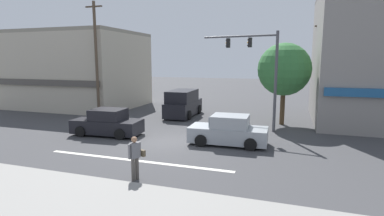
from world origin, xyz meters
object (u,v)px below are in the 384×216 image
at_px(pedestrian_foreground_with_bag, 135,155).
at_px(utility_pole_far_right, 322,68).
at_px(street_tree, 284,70).
at_px(sedan_crossing_center, 228,131).
at_px(traffic_light_mast, 260,65).
at_px(van_waiting_far, 183,104).
at_px(utility_pole_near_left, 96,59).
at_px(sedan_crossing_leftbound, 107,123).

bearing_deg(pedestrian_foreground_with_bag, utility_pole_far_right, 63.84).
distance_m(street_tree, sedan_crossing_center, 7.37).
xyz_separation_m(utility_pole_far_right, traffic_light_mast, (-4.04, -5.62, 0.34)).
bearing_deg(street_tree, utility_pole_far_right, 51.17).
bearing_deg(utility_pole_far_right, traffic_light_mast, -125.75).
height_order(street_tree, pedestrian_foreground_with_bag, street_tree).
bearing_deg(pedestrian_foreground_with_bag, sedan_crossing_center, 68.29).
bearing_deg(van_waiting_far, utility_pole_near_left, -157.08).
height_order(traffic_light_mast, sedan_crossing_leftbound, traffic_light_mast).
height_order(street_tree, utility_pole_near_left, utility_pole_near_left).
xyz_separation_m(traffic_light_mast, van_waiting_far, (-6.27, 3.06, -3.17)).
relative_size(utility_pole_far_right, van_waiting_far, 1.59).
bearing_deg(utility_pole_near_left, traffic_light_mast, -2.20).
height_order(van_waiting_far, pedestrian_foreground_with_bag, van_waiting_far).
bearing_deg(utility_pole_near_left, pedestrian_foreground_with_bag, -48.97).
distance_m(traffic_light_mast, van_waiting_far, 7.66).
distance_m(utility_pole_far_right, van_waiting_far, 10.99).
relative_size(traffic_light_mast, sedan_crossing_center, 1.49).
xyz_separation_m(utility_pole_far_right, van_waiting_far, (-10.31, -2.56, -2.83)).
height_order(utility_pole_far_right, traffic_light_mast, utility_pole_far_right).
height_order(sedan_crossing_leftbound, sedan_crossing_center, same).
bearing_deg(traffic_light_mast, sedan_crossing_leftbound, -153.91).
xyz_separation_m(street_tree, sedan_crossing_leftbound, (-9.84, -6.45, -3.11)).
relative_size(street_tree, sedan_crossing_center, 1.36).
bearing_deg(traffic_light_mast, utility_pole_near_left, 177.80).
bearing_deg(pedestrian_foreground_with_bag, van_waiting_far, 102.25).
bearing_deg(utility_pole_near_left, sedan_crossing_center, -21.24).
relative_size(utility_pole_near_left, pedestrian_foreground_with_bag, 5.27).
xyz_separation_m(utility_pole_near_left, sedan_crossing_center, (11.20, -4.35, -3.84)).
bearing_deg(utility_pole_near_left, sedan_crossing_leftbound, -49.80).
distance_m(street_tree, utility_pole_far_right, 4.25).
bearing_deg(utility_pole_far_right, sedan_crossing_center, -118.75).
bearing_deg(sedan_crossing_center, pedestrian_foreground_with_bag, -111.71).
bearing_deg(traffic_light_mast, pedestrian_foreground_with_bag, -109.76).
height_order(utility_pole_near_left, sedan_crossing_center, utility_pole_near_left).
height_order(utility_pole_near_left, traffic_light_mast, utility_pole_near_left).
bearing_deg(sedan_crossing_leftbound, street_tree, 33.24).
bearing_deg(street_tree, pedestrian_foreground_with_bag, -112.04).
xyz_separation_m(utility_pole_near_left, sedan_crossing_leftbound, (3.90, -4.62, -3.84)).
bearing_deg(utility_pole_near_left, utility_pole_far_right, 17.39).
distance_m(sedan_crossing_center, van_waiting_far, 8.61).
distance_m(utility_pole_near_left, sedan_crossing_center, 12.62).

